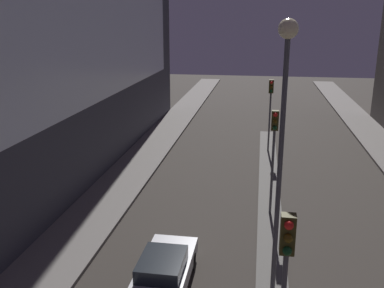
{
  "coord_description": "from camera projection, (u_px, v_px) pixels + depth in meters",
  "views": [
    {
      "loc": [
        -0.71,
        -5.07,
        9.06
      ],
      "look_at": [
        -5.34,
        23.62,
        0.5
      ],
      "focal_mm": 40.0,
      "sensor_mm": 36.0,
      "label": 1
    }
  ],
  "objects": [
    {
      "name": "median_strip",
      "position": [
        269.0,
        203.0,
        21.66
      ],
      "size": [
        1.14,
        28.47,
        0.12
      ],
      "color": "#56544F",
      "rests_on": "ground"
    },
    {
      "name": "traffic_light_mid",
      "position": [
        274.0,
        140.0,
        19.43
      ],
      "size": [
        0.32,
        0.42,
        4.98
      ],
      "color": "#4C4C51",
      "rests_on": "median_strip"
    },
    {
      "name": "street_lamp",
      "position": [
        284.0,
        107.0,
        12.85
      ],
      "size": [
        0.59,
        0.59,
        8.95
      ],
      "color": "#4C4C51",
      "rests_on": "median_strip"
    },
    {
      "name": "traffic_light_far",
      "position": [
        271.0,
        100.0,
        29.03
      ],
      "size": [
        0.32,
        0.42,
        4.98
      ],
      "color": "#4C4C51",
      "rests_on": "median_strip"
    },
    {
      "name": "traffic_light_near",
      "position": [
        285.0,
        272.0,
        9.31
      ],
      "size": [
        0.32,
        0.42,
        4.98
      ],
      "color": "#4C4C51",
      "rests_on": "median_strip"
    },
    {
      "name": "car_left_lane",
      "position": [
        164.0,
        271.0,
        14.69
      ],
      "size": [
        1.72,
        4.29,
        1.38
      ],
      "color": "#B2B2B7",
      "rests_on": "ground"
    }
  ]
}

